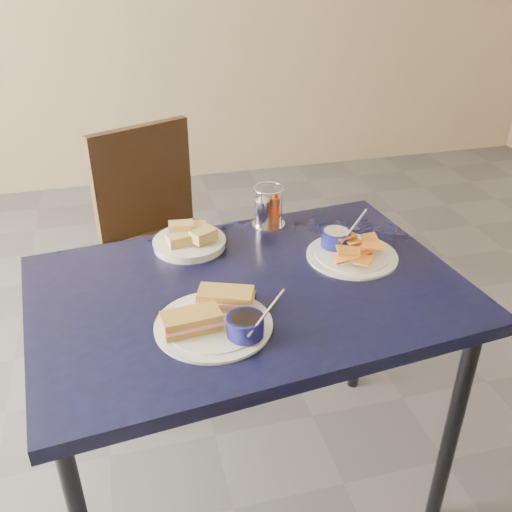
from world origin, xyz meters
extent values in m
plane|color=#4D4D52|center=(0.00, 0.00, 0.00)|extent=(6.00, 6.00, 0.00)
cube|color=black|center=(0.09, -0.19, 0.73)|extent=(1.24, 0.89, 0.04)
cylinder|color=black|center=(0.59, -0.50, 0.35)|extent=(0.04, 0.04, 0.71)
cylinder|color=black|center=(-0.42, 0.12, 0.35)|extent=(0.04, 0.04, 0.71)
cylinder|color=black|center=(0.59, 0.12, 0.35)|extent=(0.04, 0.04, 0.71)
cube|color=black|center=(-0.05, 0.61, 0.45)|extent=(0.57, 0.56, 0.04)
cylinder|color=black|center=(-0.23, 0.44, 0.21)|extent=(0.04, 0.04, 0.43)
cylinder|color=black|center=(0.13, 0.44, 0.21)|extent=(0.04, 0.04, 0.43)
cylinder|color=black|center=(-0.23, 0.78, 0.21)|extent=(0.04, 0.04, 0.43)
cylinder|color=black|center=(0.13, 0.78, 0.21)|extent=(0.04, 0.04, 0.43)
cube|color=black|center=(-0.05, 0.80, 0.70)|extent=(0.42, 0.21, 0.46)
cylinder|color=white|center=(-0.04, -0.34, 0.75)|extent=(0.29, 0.29, 0.01)
cylinder|color=white|center=(-0.04, -0.34, 0.76)|extent=(0.24, 0.24, 0.00)
cube|color=#B99042|center=(-0.10, -0.35, 0.78)|extent=(0.15, 0.08, 0.04)
cube|color=pink|center=(-0.10, -0.35, 0.78)|extent=(0.15, 0.09, 0.01)
cube|color=#B99042|center=(0.00, -0.27, 0.78)|extent=(0.16, 0.12, 0.04)
cube|color=pink|center=(0.00, -0.27, 0.78)|extent=(0.16, 0.12, 0.01)
cylinder|color=#0B0B3D|center=(0.02, -0.40, 0.79)|extent=(0.09, 0.09, 0.05)
cylinder|color=black|center=(0.02, -0.40, 0.80)|extent=(0.08, 0.08, 0.01)
cylinder|color=silver|center=(0.07, -0.42, 0.83)|extent=(0.11, 0.07, 0.08)
cylinder|color=white|center=(0.42, -0.11, 0.75)|extent=(0.27, 0.27, 0.01)
cylinder|color=white|center=(0.42, -0.11, 0.76)|extent=(0.22, 0.22, 0.00)
cube|color=orange|center=(0.45, -0.10, 0.76)|extent=(0.05, 0.07, 0.01)
cube|color=orange|center=(0.50, -0.07, 0.77)|extent=(0.05, 0.07, 0.02)
cube|color=orange|center=(0.46, -0.11, 0.77)|extent=(0.05, 0.07, 0.02)
cube|color=orange|center=(0.38, -0.16, 0.78)|extent=(0.07, 0.05, 0.03)
cube|color=orange|center=(0.42, -0.19, 0.78)|extent=(0.08, 0.08, 0.01)
cube|color=orange|center=(0.43, -0.07, 0.79)|extent=(0.06, 0.08, 0.01)
cube|color=orange|center=(0.47, -0.13, 0.79)|extent=(0.08, 0.07, 0.01)
cube|color=orange|center=(0.39, -0.15, 0.80)|extent=(0.07, 0.06, 0.02)
cube|color=orange|center=(0.41, -0.07, 0.80)|extent=(0.07, 0.06, 0.01)
cylinder|color=#0B0B3D|center=(0.39, -0.05, 0.79)|extent=(0.09, 0.09, 0.05)
cylinder|color=#C0B491|center=(0.39, -0.05, 0.80)|extent=(0.08, 0.08, 0.01)
cylinder|color=silver|center=(0.44, -0.07, 0.83)|extent=(0.11, 0.07, 0.08)
cylinder|color=white|center=(-0.04, 0.08, 0.76)|extent=(0.22, 0.22, 0.02)
cylinder|color=white|center=(-0.04, 0.08, 0.77)|extent=(0.18, 0.18, 0.00)
cube|color=tan|center=(-0.07, 0.06, 0.79)|extent=(0.08, 0.06, 0.03)
cube|color=tan|center=(-0.02, 0.11, 0.79)|extent=(0.09, 0.07, 0.03)
cube|color=tan|center=(0.00, 0.05, 0.80)|extent=(0.09, 0.08, 0.03)
cube|color=tan|center=(-0.06, 0.10, 0.81)|extent=(0.08, 0.06, 0.03)
cylinder|color=silver|center=(0.24, 0.16, 0.75)|extent=(0.11, 0.11, 0.01)
cylinder|color=silver|center=(0.27, 0.19, 0.82)|extent=(0.01, 0.01, 0.13)
cylinder|color=silver|center=(0.20, 0.19, 0.82)|extent=(0.01, 0.01, 0.13)
cylinder|color=silver|center=(0.20, 0.13, 0.82)|extent=(0.01, 0.01, 0.13)
cylinder|color=silver|center=(0.27, 0.13, 0.82)|extent=(0.01, 0.01, 0.13)
torus|color=silver|center=(0.24, 0.16, 0.88)|extent=(0.10, 0.10, 0.00)
cylinder|color=silver|center=(0.22, 0.16, 0.80)|extent=(0.05, 0.05, 0.08)
cone|color=silver|center=(0.22, 0.16, 0.85)|extent=(0.04, 0.04, 0.02)
cylinder|color=brown|center=(0.26, 0.16, 0.80)|extent=(0.03, 0.03, 0.08)
cylinder|color=#A92609|center=(0.26, 0.16, 0.80)|extent=(0.03, 0.03, 0.03)
cylinder|color=#A92609|center=(0.26, 0.16, 0.85)|extent=(0.02, 0.02, 0.02)
camera|label=1|loc=(-0.23, -1.46, 1.60)|focal=40.00mm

